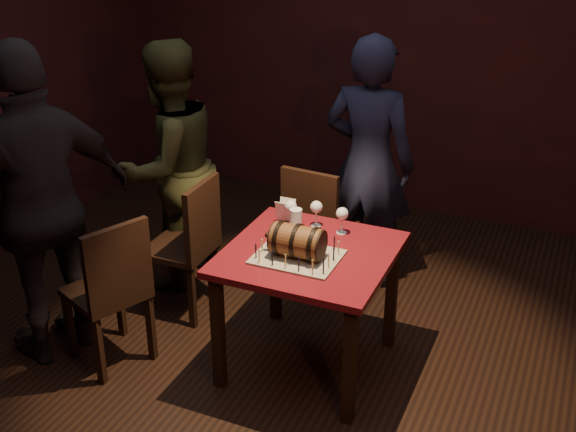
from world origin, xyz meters
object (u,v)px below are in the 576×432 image
Objects in this scene: person_left_front at (42,207)px; wine_glass_left at (291,207)px; wine_glass_mid at (316,208)px; barrel_cake at (297,241)px; pint_of_ale at (296,222)px; chair_back at (316,224)px; pub_table at (309,269)px; person_left_rear at (169,167)px; chair_left_rear at (190,240)px; person_back at (369,163)px; chair_left_front at (112,287)px; wine_glass_right at (342,215)px.

wine_glass_left is at bearing 140.23° from person_left_front.
person_left_front is at bearing -151.33° from wine_glass_mid.
barrel_cake is 2.07× the size of wine_glass_left.
chair_back is (-0.11, 0.60, -0.30)m from pint_of_ale.
person_left_rear is at bearing 155.72° from pub_table.
chair_left_rear is 1.30m from person_back.
pub_table is 0.97× the size of chair_left_front.
barrel_cake is 0.99m from chair_left_rear.
person_left_front is (-1.17, -1.21, 0.42)m from chair_back.
chair_left_rear is at bearing 66.56° from person_left_rear.
pint_of_ale is (0.07, -0.08, -0.05)m from wine_glass_left.
pub_table is 0.48× the size of person_left_front.
wine_glass_mid is 0.17× the size of chair_left_front.
person_left_front is at bearing -163.17° from pub_table.
wine_glass_left is at bearing 41.14° from chair_left_front.
wine_glass_right is at bearing 23.20° from pint_of_ale.
person_back reaches higher than chair_left_front.
chair_back is (-0.18, 0.47, -0.34)m from wine_glass_mid.
wine_glass_mid is 0.17m from wine_glass_right.
person_left_front is (-0.42, 0.00, 0.42)m from chair_left_front.
chair_left_rear is (-0.64, -0.54, 0.00)m from chair_back.
wine_glass_right is (0.31, 0.03, 0.00)m from wine_glass_left.
person_left_front is at bearing -150.47° from wine_glass_left.
chair_back is at bearing 111.26° from wine_glass_mid.
person_back is at bearing 86.00° from wine_glass_mid.
wine_glass_left reaches higher than pub_table.
person_back reaches higher than wine_glass_left.
barrel_cake reaches higher than wine_glass_left.
barrel_cake is 0.19× the size of person_back.
person_back is at bearing 57.54° from chair_left_front.
pub_table is 0.37m from wine_glass_right.
person_back is at bearing 77.16° from wine_glass_left.
barrel_cake is at bearing -82.78° from wine_glass_mid.
wine_glass_left is 0.15m from wine_glass_mid.
barrel_cake is 1.38m from person_left_rear.
wine_glass_mid is 1.55m from person_left_front.
person_left_front is at bearing 179.38° from chair_left_front.
chair_left_rear is 0.57m from person_left_rear.
person_back is 0.93× the size of person_left_front.
barrel_cake is 0.20× the size of person_left_rear.
wine_glass_left is at bearing -159.46° from wine_glass_mid.
wine_glass_right is 1.36m from person_left_rear.
barrel_cake is at bearing 82.35° from person_left_rear.
pub_table is at bearing 23.40° from chair_left_front.
person_left_front is (-1.36, -0.74, 0.07)m from wine_glass_mid.
wine_glass_right reaches higher than pint_of_ale.
person_back reaches higher than pint_of_ale.
wine_glass_left is 1.00× the size of wine_glass_mid.
wine_glass_right reaches higher than pub_table.
wine_glass_mid is at bearing 97.22° from barrel_cake.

